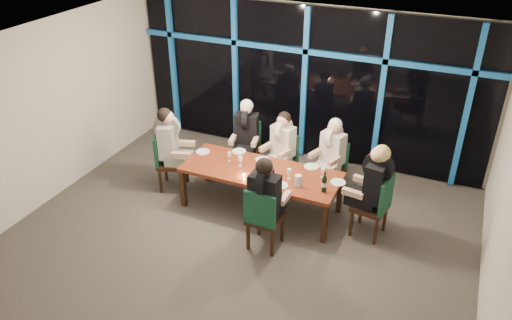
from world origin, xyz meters
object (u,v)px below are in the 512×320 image
object	(u,v)px
diner_far_mid	(282,139)
diner_end_left	(170,137)
diner_end_right	(374,178)
diner_near_mid	(266,190)
chair_far_left	(247,144)
chair_end_right	(377,203)
wine_bottle	(324,184)
diner_far_right	(332,146)
chair_far_mid	(284,156)
dining_table	(261,174)
chair_far_right	(333,164)
diner_far_left	(246,127)
chair_end_left	(167,158)
water_pitcher	(298,181)
chair_near_mid	(263,217)

from	to	relation	value
diner_far_mid	diner_end_left	xyz separation A→B (m)	(-1.74, -0.87, 0.08)
diner_end_right	diner_near_mid	distance (m)	1.65
diner_end_left	diner_near_mid	size ratio (longest dim) A/B	1.00
chair_far_left	diner_far_mid	xyz separation A→B (m)	(0.77, -0.21, 0.37)
chair_end_right	wine_bottle	world-z (taller)	wine_bottle
chair_end_right	diner_far_mid	distance (m)	2.08
diner_far_right	chair_end_right	bearing A→B (deg)	-24.02
chair_far_mid	diner_far_mid	size ratio (longest dim) A/B	1.03
chair_far_left	chair_end_right	distance (m)	2.84
chair_far_mid	diner_far_right	size ratio (longest dim) A/B	1.03
dining_table	chair_far_mid	world-z (taller)	chair_far_mid
chair_far_left	diner_end_right	bearing A→B (deg)	-33.65
chair_far_right	diner_far_mid	distance (m)	1.00
diner_far_mid	diner_end_right	distance (m)	1.96
dining_table	diner_far_left	world-z (taller)	diner_far_left
dining_table	diner_far_mid	bearing A→B (deg)	88.06
chair_far_left	chair_end_left	distance (m)	1.53
diner_far_right	wine_bottle	world-z (taller)	diner_far_right
chair_far_left	diner_end_right	world-z (taller)	diner_end_right
diner_near_mid	chair_far_mid	bearing A→B (deg)	-76.33
diner_far_mid	diner_near_mid	bearing A→B (deg)	-62.14
chair_far_left	diner_end_left	size ratio (longest dim) A/B	0.98
chair_end_right	diner_end_left	world-z (taller)	diner_end_left
diner_far_mid	water_pitcher	world-z (taller)	diner_far_mid
chair_far_mid	water_pitcher	size ratio (longest dim) A/B	5.03
chair_far_right	diner_far_left	xyz separation A→B (m)	(-1.65, -0.05, 0.42)
chair_far_mid	chair_far_right	distance (m)	0.89
diner_far_left	chair_end_left	bearing A→B (deg)	-148.38
chair_far_right	diner_end_right	size ratio (longest dim) A/B	0.92
wine_bottle	diner_end_left	bearing A→B (deg)	176.08
chair_end_right	diner_far_mid	bearing A→B (deg)	-105.22
chair_far_mid	chair_far_left	bearing A→B (deg)	-175.02
dining_table	diner_end_right	bearing A→B (deg)	1.64
dining_table	water_pitcher	world-z (taller)	water_pitcher
dining_table	chair_end_left	xyz separation A→B (m)	(-1.80, -0.02, -0.09)
diner_near_mid	chair_far_right	bearing A→B (deg)	-102.77
chair_far_mid	chair_end_right	xyz separation A→B (m)	(1.85, -0.91, 0.06)
chair_end_left	diner_end_right	size ratio (longest dim) A/B	1.01
wine_bottle	chair_end_right	bearing A→B (deg)	16.44
diner_far_left	wine_bottle	xyz separation A→B (m)	(1.84, -1.19, -0.08)
diner_end_left	diner_near_mid	xyz separation A→B (m)	(2.16, -0.87, -0.00)
chair_far_right	chair_near_mid	distance (m)	2.07
diner_far_left	wine_bottle	bearing A→B (deg)	-44.50
chair_near_mid	diner_end_right	distance (m)	1.76
chair_end_right	chair_near_mid	world-z (taller)	chair_end_right
diner_far_mid	diner_far_right	distance (m)	0.88
chair_far_right	diner_near_mid	world-z (taller)	diner_near_mid
chair_far_mid	chair_end_left	distance (m)	2.09
wine_bottle	chair_near_mid	bearing A→B (deg)	-131.51
diner_far_mid	diner_near_mid	xyz separation A→B (m)	(0.42, -1.74, 0.08)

